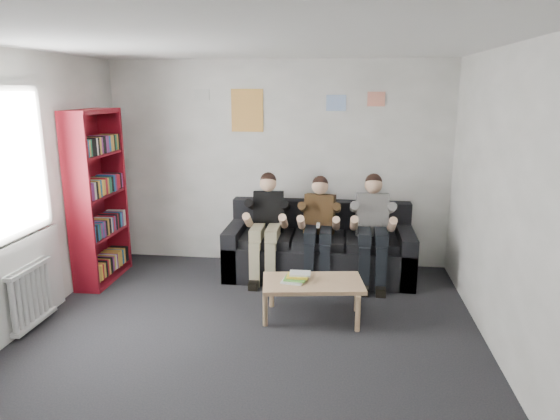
# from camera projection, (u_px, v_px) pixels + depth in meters

# --- Properties ---
(room_shell) EXTENTS (5.00, 5.00, 5.00)m
(room_shell) POSITION_uv_depth(u_px,v_px,m) (239.00, 208.00, 4.21)
(room_shell) COLOR black
(room_shell) RESTS_ON ground
(sofa) EXTENTS (2.32, 0.95, 0.90)m
(sofa) POSITION_uv_depth(u_px,v_px,m) (319.00, 250.00, 6.37)
(sofa) COLOR black
(sofa) RESTS_ON ground
(bookshelf) EXTENTS (0.31, 0.94, 2.10)m
(bookshelf) POSITION_uv_depth(u_px,v_px,m) (98.00, 197.00, 6.03)
(bookshelf) COLOR maroon
(bookshelf) RESTS_ON ground
(coffee_table) EXTENTS (1.02, 0.56, 0.41)m
(coffee_table) POSITION_uv_depth(u_px,v_px,m) (313.00, 286.00, 5.12)
(coffee_table) COLOR tan
(coffee_table) RESTS_ON ground
(game_cases) EXTENTS (0.28, 0.26, 0.07)m
(game_cases) POSITION_uv_depth(u_px,v_px,m) (296.00, 277.00, 5.12)
(game_cases) COLOR silver
(game_cases) RESTS_ON coffee_table
(person_left) EXTENTS (0.38, 0.82, 1.31)m
(person_left) POSITION_uv_depth(u_px,v_px,m) (266.00, 227.00, 6.17)
(person_left) COLOR black
(person_left) RESTS_ON sofa
(person_middle) EXTENTS (0.37, 0.79, 1.29)m
(person_middle) POSITION_uv_depth(u_px,v_px,m) (319.00, 229.00, 6.10)
(person_middle) COLOR #50351A
(person_middle) RESTS_ON sofa
(person_right) EXTENTS (0.39, 0.83, 1.33)m
(person_right) POSITION_uv_depth(u_px,v_px,m) (372.00, 230.00, 6.01)
(person_right) COLOR silver
(person_right) RESTS_ON sofa
(radiator) EXTENTS (0.10, 0.64, 0.60)m
(radiator) POSITION_uv_depth(u_px,v_px,m) (31.00, 295.00, 4.91)
(radiator) COLOR white
(radiator) RESTS_ON ground
(window) EXTENTS (0.05, 1.30, 2.36)m
(window) POSITION_uv_depth(u_px,v_px,m) (16.00, 229.00, 4.76)
(window) COLOR white
(window) RESTS_ON room_shell
(poster_large) EXTENTS (0.42, 0.01, 0.55)m
(poster_large) POSITION_uv_depth(u_px,v_px,m) (247.00, 110.00, 6.49)
(poster_large) COLOR #DEC14E
(poster_large) RESTS_ON room_shell
(poster_blue) EXTENTS (0.25, 0.01, 0.20)m
(poster_blue) POSITION_uv_depth(u_px,v_px,m) (336.00, 103.00, 6.33)
(poster_blue) COLOR #4384E5
(poster_blue) RESTS_ON room_shell
(poster_pink) EXTENTS (0.22, 0.01, 0.18)m
(poster_pink) POSITION_uv_depth(u_px,v_px,m) (376.00, 99.00, 6.26)
(poster_pink) COLOR #DC4495
(poster_pink) RESTS_ON room_shell
(poster_sign) EXTENTS (0.20, 0.01, 0.14)m
(poster_sign) POSITION_uv_depth(u_px,v_px,m) (202.00, 95.00, 6.52)
(poster_sign) COLOR silver
(poster_sign) RESTS_ON room_shell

